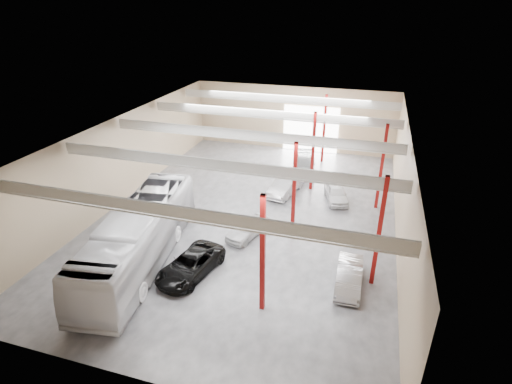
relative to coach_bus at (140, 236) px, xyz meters
The scene contains 8 objects.
depot_shell 10.29m from the coach_bus, 59.81° to the left, with size 22.12×32.12×7.06m.
coach_bus is the anchor object (origin of this frame).
black_sedan 3.78m from the coach_bus, ahead, with size 2.31×5.01×1.39m, color black.
car_row_a 7.50m from the coach_bus, 40.99° to the left, with size 1.56×3.88×1.32m, color silver.
car_row_b 14.20m from the coach_bus, 62.04° to the left, with size 1.65×4.73×1.56m, color silver.
car_row_c 19.17m from the coach_bus, 67.64° to the left, with size 2.15×5.29×1.53m, color slate.
car_right_near 13.11m from the coach_bus, ahead, with size 1.44×4.14×1.36m, color #9D9DA1.
car_right_far 16.59m from the coach_bus, 48.33° to the left, with size 1.61×4.00×1.36m, color silver.
Camera 1 is at (8.33, -26.40, 15.38)m, focal length 28.00 mm.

